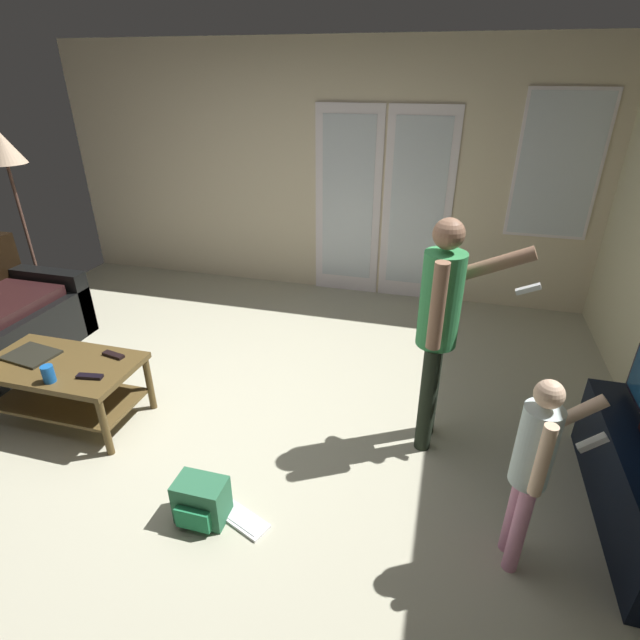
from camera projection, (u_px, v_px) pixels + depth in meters
ground_plane at (219, 428)px, 3.50m from camera, size 5.87×5.45×0.02m
wall_back_with_doors at (329, 176)px, 5.20m from camera, size 5.87×0.09×2.61m
coffee_table at (64, 378)px, 3.44m from camera, size 1.06×0.58×0.47m
person_adult at (441, 319)px, 2.96m from camera, size 0.68×0.42×1.55m
person_child at (534, 461)px, 2.26m from camera, size 0.42×0.32×1.11m
floor_lamp at (5, 157)px, 4.47m from camera, size 0.36×0.36×1.80m
backpack at (201, 501)px, 2.73m from camera, size 0.28×0.22×0.26m
loose_keyboard at (235, 514)px, 2.80m from camera, size 0.46×0.29×0.02m
laptop_closed at (31, 355)px, 3.45m from camera, size 0.37×0.30×0.02m
cup_by_laptop at (48, 374)px, 3.15m from camera, size 0.08×0.08×0.12m
tv_remote_black at (90, 376)px, 3.21m from camera, size 0.18×0.08×0.02m
dvd_remote_slim at (113, 355)px, 3.45m from camera, size 0.18×0.08×0.02m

